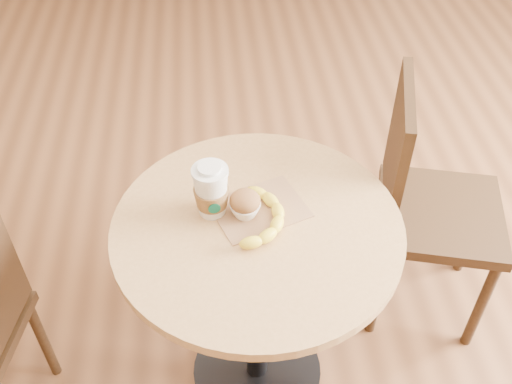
% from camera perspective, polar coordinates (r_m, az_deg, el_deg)
% --- Properties ---
extents(cafe_table, '(0.77, 0.77, 0.75)m').
position_cam_1_polar(cafe_table, '(1.72, 0.12, -7.50)').
color(cafe_table, black).
rests_on(cafe_table, ground).
extents(chair_right, '(0.50, 0.50, 0.93)m').
position_cam_1_polar(chair_right, '(2.05, 15.68, -0.86)').
color(chair_right, '#372313').
rests_on(chair_right, ground).
extents(kraft_bag, '(0.29, 0.25, 0.00)m').
position_cam_1_polar(kraft_bag, '(1.61, 0.30, -1.60)').
color(kraft_bag, '#996D4A').
rests_on(kraft_bag, cafe_table).
extents(coffee_cup, '(0.10, 0.10, 0.16)m').
position_cam_1_polar(coffee_cup, '(1.56, -4.29, -0.00)').
color(coffee_cup, silver).
rests_on(coffee_cup, cafe_table).
extents(muffin, '(0.08, 0.08, 0.08)m').
position_cam_1_polar(muffin, '(1.57, -1.05, -1.16)').
color(muffin, white).
rests_on(muffin, kraft_bag).
extents(banana, '(0.20, 0.27, 0.03)m').
position_cam_1_polar(banana, '(1.57, 0.71, -2.30)').
color(banana, yellow).
rests_on(banana, kraft_bag).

